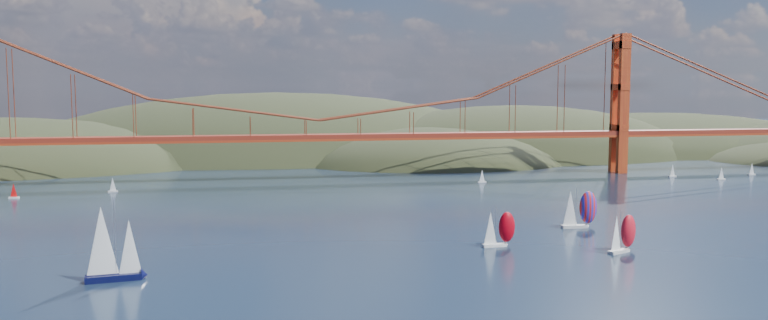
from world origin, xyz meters
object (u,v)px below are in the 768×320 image
(racer_1, at_px, (622,233))
(racer_rwb, at_px, (579,208))
(racer_0, at_px, (498,228))
(sloop_navy, at_px, (110,244))

(racer_1, xyz_separation_m, racer_rwb, (3.15, 26.93, 0.66))
(racer_0, bearing_deg, racer_rwb, 26.99)
(sloop_navy, height_order, racer_1, sloop_navy)
(racer_0, xyz_separation_m, racer_1, (23.40, -10.40, 0.15))
(racer_0, distance_m, racer_1, 25.61)
(racer_0, xyz_separation_m, racer_rwb, (26.55, 16.53, 0.81))
(sloop_navy, distance_m, racer_1, 101.01)
(racer_1, relative_size, racer_rwb, 0.86)
(racer_0, bearing_deg, sloop_navy, -174.59)
(racer_rwb, bearing_deg, racer_1, -94.73)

